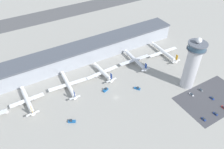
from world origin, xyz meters
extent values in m
plane|color=#9E9B93|center=(0.00, 0.00, 0.00)|extent=(1000.00, 1000.00, 0.00)
cube|color=#A3A8B2|center=(0.00, 70.00, 8.82)|extent=(229.80, 22.00, 17.65)
cube|color=#4C515B|center=(0.00, 70.00, 18.45)|extent=(229.80, 25.00, 1.60)
cube|color=#515154|center=(0.00, 204.32, 0.00)|extent=(344.70, 44.00, 0.01)
cylinder|color=#BCBCC1|center=(68.67, -20.58, 21.19)|extent=(12.47, 12.47, 42.38)
cylinder|color=#565B66|center=(68.67, -20.58, 42.78)|extent=(17.06, 17.06, 0.80)
cylinder|color=#334C60|center=(68.67, -20.58, 45.42)|extent=(15.69, 15.69, 4.49)
cylinder|color=#565B66|center=(68.67, -20.58, 48.17)|extent=(17.06, 17.06, 1.00)
sphere|color=white|center=(68.67, -20.58, 51.22)|extent=(5.10, 5.10, 5.10)
cube|color=#424247|center=(75.64, -46.66, 0.00)|extent=(64.00, 40.00, 0.01)
cylinder|color=white|center=(-72.75, 34.67, 4.47)|extent=(4.43, 29.66, 3.94)
cone|color=white|center=(-73.03, 51.24, 4.47)|extent=(4.00, 3.61, 3.94)
cone|color=white|center=(-72.46, 17.51, 4.47)|extent=(3.62, 4.78, 3.54)
cube|color=white|center=(-72.76, 35.26, 3.78)|extent=(30.58, 4.91, 0.44)
cylinder|color=#A8A8B2|center=(-79.18, 36.15, 2.59)|extent=(2.24, 4.37, 2.17)
cylinder|color=#A8A8B2|center=(-66.37, 36.37, 2.59)|extent=(2.24, 4.37, 2.17)
cube|color=orange|center=(-72.44, 16.57, 9.59)|extent=(0.35, 2.80, 6.30)
cube|color=white|center=(-72.44, 16.17, 4.86)|extent=(11.06, 2.19, 0.24)
cylinder|color=black|center=(-72.98, 48.26, 1.25)|extent=(0.28, 0.28, 2.50)
cylinder|color=black|center=(-69.99, 34.51, 1.25)|extent=(0.28, 0.28, 2.50)
cylinder|color=black|center=(-75.50, 34.41, 1.25)|extent=(0.28, 0.28, 2.50)
cylinder|color=white|center=(-33.21, 35.69, 4.15)|extent=(5.93, 33.61, 3.66)
cone|color=white|center=(-31.95, 54.01, 4.15)|extent=(3.87, 3.53, 3.66)
cone|color=white|center=(-34.50, 16.83, 4.15)|extent=(3.58, 4.60, 3.29)
cube|color=white|center=(-33.16, 36.36, 3.51)|extent=(38.42, 7.00, 0.44)
cylinder|color=#A8A8B2|center=(-41.10, 37.91, 2.40)|extent=(2.28, 4.15, 2.01)
cylinder|color=#A8A8B2|center=(-25.09, 36.81, 2.40)|extent=(2.28, 4.15, 2.01)
cube|color=navy|center=(-34.56, 15.95, 8.90)|extent=(0.49, 2.81, 5.85)
cube|color=white|center=(-34.59, 15.55, 4.51)|extent=(10.35, 2.70, 0.24)
cylinder|color=black|center=(-32.15, 51.17, 1.16)|extent=(0.28, 0.28, 2.32)
cylinder|color=black|center=(-30.67, 35.39, 1.16)|extent=(0.28, 0.28, 2.32)
cylinder|color=black|center=(-35.77, 35.74, 1.16)|extent=(0.28, 0.28, 2.32)
cylinder|color=white|center=(4.92, 35.28, 4.23)|extent=(5.55, 25.00, 4.04)
cone|color=white|center=(4.05, 49.47, 4.23)|extent=(4.26, 3.88, 4.04)
cone|color=white|center=(5.82, 20.48, 4.23)|extent=(3.93, 5.07, 3.64)
cube|color=white|center=(4.88, 35.78, 3.53)|extent=(37.10, 6.65, 0.44)
cylinder|color=#A8A8B2|center=(-2.91, 36.30, 2.30)|extent=(2.49, 4.58, 2.22)
cylinder|color=#A8A8B2|center=(12.56, 37.25, 2.30)|extent=(2.49, 4.58, 2.22)
cube|color=navy|center=(5.88, 19.52, 9.49)|extent=(0.47, 2.81, 6.47)
cube|color=white|center=(5.90, 19.12, 4.64)|extent=(11.43, 2.69, 0.24)
cylinder|color=black|center=(4.23, 46.46, 1.11)|extent=(0.28, 0.28, 2.21)
cylinder|color=black|center=(7.76, 35.15, 1.11)|extent=(0.28, 0.28, 2.21)
cylinder|color=black|center=(2.11, 34.81, 1.11)|extent=(0.28, 0.28, 2.21)
cylinder|color=silver|center=(46.02, 35.53, 4.42)|extent=(4.58, 33.58, 3.62)
cone|color=silver|center=(46.55, 53.90, 4.42)|extent=(3.72, 3.36, 3.62)
cone|color=silver|center=(45.48, 16.62, 4.42)|extent=(3.38, 4.44, 3.26)
cube|color=silver|center=(46.04, 36.20, 3.78)|extent=(37.37, 5.47, 0.44)
cylinder|color=#A8A8B2|center=(38.25, 37.43, 2.69)|extent=(2.11, 4.04, 1.99)
cylinder|color=#A8A8B2|center=(53.89, 36.98, 2.69)|extent=(2.11, 4.04, 1.99)
cube|color=navy|center=(45.46, 15.75, 9.13)|extent=(0.38, 2.81, 5.80)
cube|color=silver|center=(45.44, 15.35, 4.78)|extent=(10.20, 2.29, 0.24)
cylinder|color=black|center=(46.47, 51.07, 1.30)|extent=(0.28, 0.28, 2.60)
cylinder|color=black|center=(48.56, 35.33, 1.30)|extent=(0.28, 0.28, 2.60)
cylinder|color=black|center=(43.49, 35.47, 1.30)|extent=(0.28, 0.28, 2.60)
cylinder|color=white|center=(84.31, 31.84, 4.13)|extent=(5.01, 36.03, 3.88)
cone|color=white|center=(84.93, 51.55, 4.13)|extent=(3.99, 3.62, 3.88)
cone|color=white|center=(83.68, 11.56, 4.13)|extent=(3.64, 4.77, 3.49)
cube|color=white|center=(84.34, 32.56, 3.45)|extent=(38.95, 5.62, 0.44)
cylinder|color=#A8A8B2|center=(76.22, 33.82, 2.27)|extent=(2.27, 4.34, 2.14)
cylinder|color=#A8A8B2|center=(92.52, 33.31, 2.27)|extent=(2.27, 4.34, 2.14)
cube|color=orange|center=(83.65, 10.63, 9.17)|extent=(0.39, 2.81, 6.21)
cube|color=white|center=(83.63, 10.23, 4.52)|extent=(10.93, 2.34, 0.24)
cylinder|color=black|center=(84.84, 48.60, 1.09)|extent=(0.28, 0.28, 2.19)
cylinder|color=black|center=(87.03, 31.68, 1.09)|extent=(0.28, 0.28, 2.19)
cylinder|color=black|center=(81.59, 31.85, 1.09)|extent=(0.28, 0.28, 2.19)
cube|color=black|center=(-46.70, -5.26, 0.06)|extent=(5.66, 4.53, 0.12)
cube|color=#195699|center=(-46.70, -5.26, 0.79)|extent=(6.57, 5.11, 1.59)
cube|color=#232D38|center=(-47.24, -4.95, 2.24)|extent=(2.63, 2.68, 1.30)
cube|color=black|center=(23.54, -0.47, 0.06)|extent=(4.95, 5.38, 0.12)
cube|color=#195699|center=(23.54, -0.47, 0.67)|extent=(5.63, 6.20, 1.35)
cube|color=#232D38|center=(23.92, -0.94, 1.90)|extent=(2.76, 2.72, 1.10)
cube|color=black|center=(-4.21, 13.23, 0.06)|extent=(5.35, 3.76, 0.12)
cube|color=#195699|center=(-4.21, 13.23, 0.81)|extent=(6.26, 4.14, 1.62)
cube|color=#232D38|center=(-3.66, 13.41, 2.29)|extent=(2.32, 2.60, 1.33)
cube|color=black|center=(-93.09, 34.49, 0.06)|extent=(5.44, 5.19, 0.12)
cube|color=silver|center=(-93.09, 34.49, 0.81)|extent=(6.25, 5.91, 1.62)
cube|color=#232D38|center=(-92.62, 34.08, 2.29)|extent=(2.81, 2.83, 1.33)
cube|color=black|center=(62.98, -33.26, 0.06)|extent=(1.89, 4.09, 0.12)
cube|color=silver|center=(62.98, -33.26, 0.43)|extent=(2.00, 4.86, 0.85)
cube|color=#232D38|center=(62.98, -33.37, 1.20)|extent=(1.68, 2.70, 0.70)
cube|color=black|center=(75.23, -33.44, 0.06)|extent=(1.91, 3.84, 0.12)
cube|color=slate|center=(75.23, -33.44, 0.37)|extent=(2.01, 4.56, 0.74)
cube|color=#232D38|center=(75.22, -33.33, 1.05)|extent=(1.72, 2.53, 0.61)
cube|color=black|center=(75.58, -59.61, 0.06)|extent=(1.70, 3.88, 0.12)
cube|color=red|center=(75.58, -59.61, 0.38)|extent=(1.78, 4.62, 0.77)
cube|color=#232D38|center=(75.57, -59.73, 1.08)|extent=(1.54, 2.55, 0.63)
cube|color=black|center=(49.90, -59.47, 0.06)|extent=(1.68, 3.38, 0.12)
cube|color=navy|center=(49.90, -59.47, 0.40)|extent=(1.76, 4.02, 0.80)
cube|color=#232D38|center=(49.90, -59.37, 1.13)|extent=(1.54, 2.21, 0.66)
cube|color=black|center=(75.92, -46.50, 0.06)|extent=(1.77, 3.41, 0.12)
cube|color=navy|center=(75.92, -46.50, 0.41)|extent=(1.84, 4.06, 0.82)
cube|color=#232D38|center=(75.93, -46.40, 1.16)|extent=(1.61, 2.24, 0.67)
cube|color=black|center=(63.37, -60.54, 0.06)|extent=(1.87, 3.42, 0.12)
cube|color=navy|center=(63.37, -60.54, 0.39)|extent=(1.97, 4.07, 0.79)
cube|color=#232D38|center=(63.38, -60.64, 1.11)|extent=(1.69, 2.26, 0.64)
camera|label=1|loc=(-76.04, -120.55, 147.39)|focal=35.00mm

